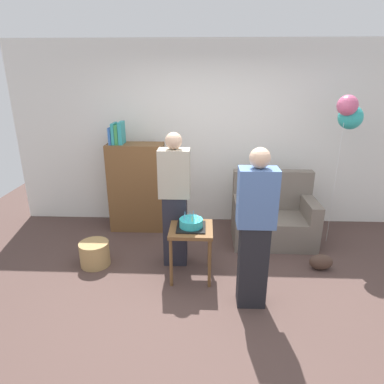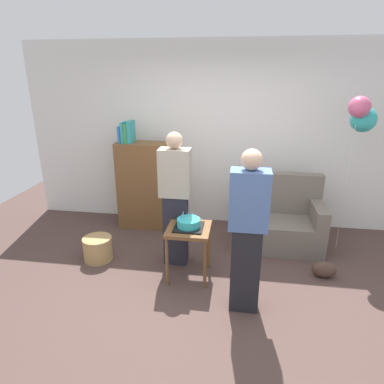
# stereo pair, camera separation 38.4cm
# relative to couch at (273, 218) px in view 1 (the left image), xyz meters

# --- Properties ---
(ground_plane) EXTENTS (8.00, 8.00, 0.00)m
(ground_plane) POSITION_rel_couch_xyz_m (-0.84, -1.33, -0.34)
(ground_plane) COLOR #4C3833
(wall_back) EXTENTS (6.00, 0.10, 2.70)m
(wall_back) POSITION_rel_couch_xyz_m (-0.84, 0.72, 1.01)
(wall_back) COLOR silver
(wall_back) RESTS_ON ground_plane
(couch) EXTENTS (1.10, 0.70, 0.96)m
(couch) POSITION_rel_couch_xyz_m (0.00, 0.00, 0.00)
(couch) COLOR #6B6056
(couch) RESTS_ON ground_plane
(bookshelf) EXTENTS (0.80, 0.36, 1.61)m
(bookshelf) POSITION_rel_couch_xyz_m (-1.96, 0.32, 0.33)
(bookshelf) COLOR brown
(bookshelf) RESTS_ON ground_plane
(side_table) EXTENTS (0.48, 0.48, 0.62)m
(side_table) POSITION_rel_couch_xyz_m (-1.10, -0.94, 0.18)
(side_table) COLOR brown
(side_table) RESTS_ON ground_plane
(birthday_cake) EXTENTS (0.32, 0.32, 0.17)m
(birthday_cake) POSITION_rel_couch_xyz_m (-1.10, -0.94, 0.33)
(birthday_cake) COLOR black
(birthday_cake) RESTS_ON side_table
(person_blowing_candles) EXTENTS (0.36, 0.22, 1.63)m
(person_blowing_candles) POSITION_rel_couch_xyz_m (-1.31, -0.65, 0.49)
(person_blowing_candles) COLOR #23232D
(person_blowing_candles) RESTS_ON ground_plane
(person_holding_cake) EXTENTS (0.36, 0.22, 1.63)m
(person_holding_cake) POSITION_rel_couch_xyz_m (-0.47, -1.41, 0.49)
(person_holding_cake) COLOR black
(person_holding_cake) RESTS_ON ground_plane
(wicker_basket) EXTENTS (0.36, 0.36, 0.30)m
(wicker_basket) POSITION_rel_couch_xyz_m (-2.29, -0.75, -0.19)
(wicker_basket) COLOR #A88451
(wicker_basket) RESTS_ON ground_plane
(handbag) EXTENTS (0.28, 0.14, 0.20)m
(handbag) POSITION_rel_couch_xyz_m (0.45, -0.75, -0.24)
(handbag) COLOR #473328
(handbag) RESTS_ON ground_plane
(balloon_bunch) EXTENTS (0.38, 0.39, 2.00)m
(balloon_bunch) POSITION_rel_couch_xyz_m (0.84, 0.03, 1.43)
(balloon_bunch) COLOR silver
(balloon_bunch) RESTS_ON ground_plane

